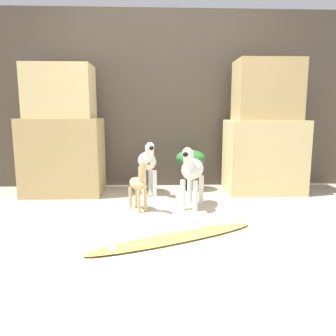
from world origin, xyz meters
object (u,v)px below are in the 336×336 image
Objects in this scene: potted_palm_front at (191,161)px; surfboard at (174,238)px; zebra_right at (192,171)px; giraffe_figurine at (139,183)px; zebra_left at (147,162)px.

surfboard is at bearing -100.37° from potted_palm_front.
zebra_right is at bearing 75.32° from surfboard.
zebra_right is 0.54m from giraffe_figurine.
zebra_left is at bearing 99.02° from surfboard.
zebra_left is (-0.45, 0.57, 0.00)m from zebra_right.
potted_palm_front is at bearing 79.63° from surfboard.
surfboard is (0.30, -0.77, -0.26)m from giraffe_figurine.
giraffe_figurine is at bearing 111.20° from surfboard.
surfboard is (0.23, -1.44, -0.36)m from zebra_left.
zebra_right is 1.19× the size of giraffe_figurine.
zebra_right is 0.75m from potted_palm_front.
potted_palm_front is (0.52, 0.17, -0.01)m from zebra_left.
giraffe_figurine is 0.86m from surfboard.
zebra_left reaches higher than giraffe_figurine.
potted_palm_front is (0.07, 0.75, -0.01)m from zebra_right.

